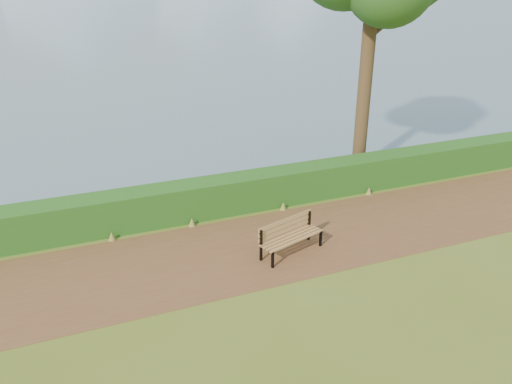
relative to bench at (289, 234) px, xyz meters
name	(u,v)px	position (x,y,z in m)	size (l,w,h in m)	color
ground	(259,255)	(-0.74, 0.15, -0.49)	(140.00, 140.00, 0.00)	#55631C
path	(254,249)	(-0.74, 0.45, -0.48)	(40.00, 3.40, 0.01)	brown
hedge	(224,195)	(-0.74, 2.75, 0.01)	(32.00, 0.85, 1.00)	#1A4E16
bench	(289,234)	(0.00, 0.00, 0.00)	(1.76, 0.98, 0.85)	black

